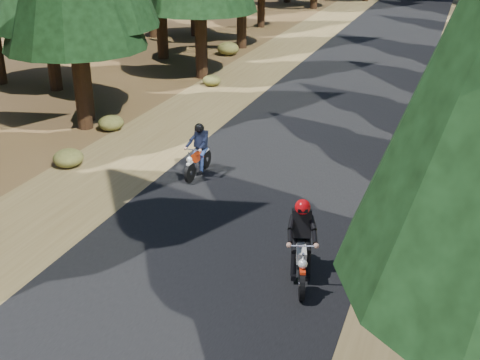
% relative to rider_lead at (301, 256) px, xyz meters
% --- Properties ---
extents(ground, '(120.00, 120.00, 0.00)m').
position_rel_rider_lead_xyz_m(ground, '(-1.92, 0.34, -0.56)').
color(ground, '#4A361A').
rests_on(ground, ground).
extents(road, '(6.00, 100.00, 0.01)m').
position_rel_rider_lead_xyz_m(road, '(-1.92, 5.34, -0.55)').
color(road, black).
rests_on(road, ground).
extents(shoulder_l, '(3.20, 100.00, 0.01)m').
position_rel_rider_lead_xyz_m(shoulder_l, '(-6.52, 5.34, -0.56)').
color(shoulder_l, brown).
rests_on(shoulder_l, ground).
extents(shoulder_r, '(3.20, 100.00, 0.01)m').
position_rel_rider_lead_xyz_m(shoulder_r, '(2.68, 5.34, -0.56)').
color(shoulder_r, brown).
rests_on(shoulder_r, ground).
extents(understory_shrubs, '(16.26, 26.13, 0.67)m').
position_rel_rider_lead_xyz_m(understory_shrubs, '(-1.38, 9.99, -0.28)').
color(understory_shrubs, '#474C1E').
rests_on(understory_shrubs, ground).
extents(rider_lead, '(1.09, 1.95, 1.66)m').
position_rel_rider_lead_xyz_m(rider_lead, '(0.00, 0.00, 0.00)').
color(rider_lead, silver).
rests_on(rider_lead, road).
extents(rider_follow, '(0.51, 1.62, 1.44)m').
position_rel_rider_lead_xyz_m(rider_follow, '(-3.98, 4.12, -0.07)').
color(rider_follow, maroon).
rests_on(rider_follow, road).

